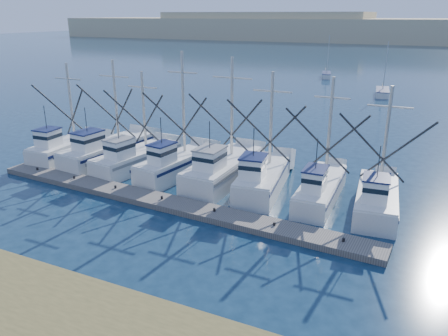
{
  "coord_description": "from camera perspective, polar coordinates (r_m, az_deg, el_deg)",
  "views": [
    {
      "loc": [
        9.01,
        -16.69,
        11.93
      ],
      "look_at": [
        -2.54,
        8.0,
        2.31
      ],
      "focal_mm": 35.0,
      "sensor_mm": 36.0,
      "label": 1
    }
  ],
  "objects": [
    {
      "name": "trawler_fleet",
      "position": [
        33.26,
        -4.3,
        0.18
      ],
      "size": [
        28.8,
        9.14,
        9.39
      ],
      "color": "silver",
      "rests_on": "ground"
    },
    {
      "name": "dune_ridge",
      "position": [
        226.97,
        23.78,
        16.14
      ],
      "size": [
        360.0,
        60.0,
        10.0
      ],
      "primitive_type": "cube",
      "color": "tan",
      "rests_on": "ground"
    },
    {
      "name": "sailboat_near",
      "position": [
        72.91,
        19.97,
        9.27
      ],
      "size": [
        2.6,
        6.61,
        8.1
      ],
      "rotation": [
        0.0,
        0.0,
        0.11
      ],
      "color": "silver",
      "rests_on": "ground"
    },
    {
      "name": "floating_dock",
      "position": [
        29.3,
        -8.1,
        -4.38
      ],
      "size": [
        28.88,
        3.62,
        0.38
      ],
      "primitive_type": "cube",
      "rotation": [
        0.0,
        0.0,
        -0.06
      ],
      "color": "#67615C",
      "rests_on": "ground"
    },
    {
      "name": "ground",
      "position": [
        22.4,
        -2.85,
        -12.75
      ],
      "size": [
        500.0,
        500.0,
        0.0
      ],
      "primitive_type": "plane",
      "color": "#0C2135",
      "rests_on": "ground"
    },
    {
      "name": "sailboat_far",
      "position": [
        91.18,
        13.21,
        11.74
      ],
      "size": [
        2.85,
        6.17,
        8.1
      ],
      "rotation": [
        0.0,
        0.0,
        0.22
      ],
      "color": "silver",
      "rests_on": "ground"
    }
  ]
}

